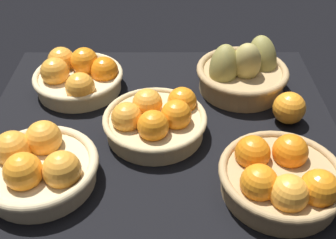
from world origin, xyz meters
The scene contains 7 objects.
market_tray centered at (0.00, 0.00, 1.50)cm, with size 84.00×72.00×3.00cm, color black.
basket_far_right centered at (24.06, 17.55, 7.19)cm, with size 23.86×23.86×10.34cm.
basket_center centered at (0.98, 2.47, 7.01)cm, with size 23.90×23.90×10.23cm.
basket_far_left centered at (-23.55, 20.83, 7.26)cm, with size 24.63×24.63×10.12cm.
basket_near_right centered at (21.79, -15.94, 7.08)cm, with size 23.58×23.58×10.62cm.
basket_near_left_pears centered at (-21.35, -16.16, 8.02)cm, with size 24.01×24.01×14.86cm.
loose_orange_front_gap centered at (-30.54, -2.10, 6.87)cm, with size 7.74×7.74×7.74cm, color orange.
Camera 1 is at (-1.64, 76.69, 65.53)cm, focal length 44.38 mm.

